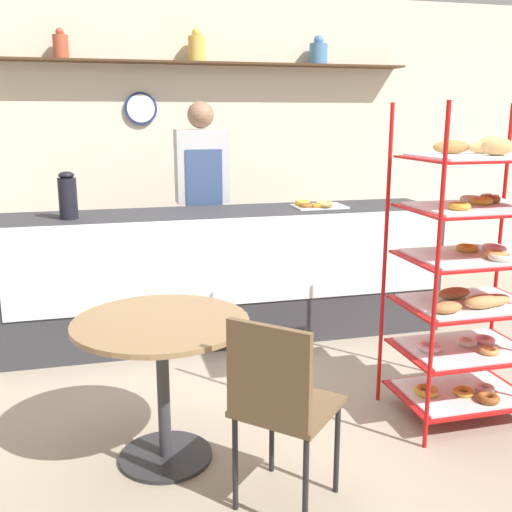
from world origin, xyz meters
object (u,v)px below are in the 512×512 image
at_px(donut_tray_counter, 317,205).
at_px(cafe_chair, 279,397).
at_px(cafe_table, 162,354).
at_px(coffee_carafe, 68,196).
at_px(person_worker, 202,202).
at_px(pastry_rack, 471,273).

bearing_deg(donut_tray_counter, cafe_chair, -113.74).
xyz_separation_m(cafe_table, coffee_carafe, (-0.45, 1.51, 0.57)).
bearing_deg(person_worker, coffee_carafe, -150.08).
height_order(cafe_chair, donut_tray_counter, donut_tray_counter).
bearing_deg(pastry_rack, cafe_chair, -155.49).
bearing_deg(coffee_carafe, cafe_chair, -66.83).
bearing_deg(cafe_table, coffee_carafe, 106.72).
height_order(pastry_rack, coffee_carafe, pastry_rack).
xyz_separation_m(cafe_chair, donut_tray_counter, (0.91, 2.08, 0.45)).
height_order(pastry_rack, cafe_chair, pastry_rack).
bearing_deg(pastry_rack, donut_tray_counter, 101.73).
xyz_separation_m(cafe_chair, coffee_carafe, (-0.87, 2.03, 0.58)).
xyz_separation_m(cafe_table, donut_tray_counter, (1.33, 1.56, 0.43)).
bearing_deg(cafe_chair, donut_tray_counter, -69.66).
bearing_deg(pastry_rack, person_worker, 118.29).
bearing_deg(person_worker, cafe_table, -104.64).
xyz_separation_m(coffee_carafe, donut_tray_counter, (1.78, 0.05, -0.13)).
height_order(person_worker, cafe_chair, person_worker).
distance_m(cafe_chair, donut_tray_counter, 2.31).
bearing_deg(cafe_chair, pastry_rack, -111.41).
xyz_separation_m(pastry_rack, cafe_table, (-1.64, -0.04, -0.27)).
height_order(cafe_table, donut_tray_counter, donut_tray_counter).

